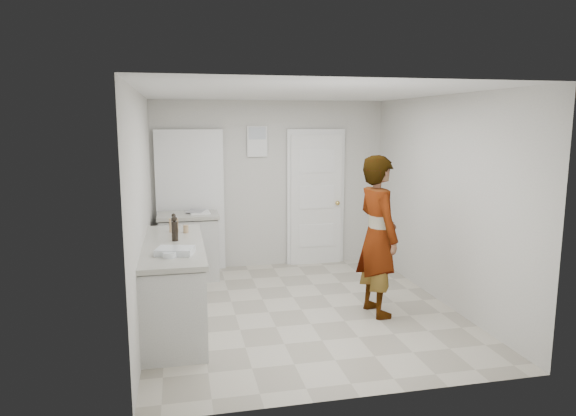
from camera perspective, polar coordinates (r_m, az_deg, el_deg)
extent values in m
plane|color=gray|center=(6.16, 1.48, -11.22)|extent=(4.00, 4.00, 0.00)
plane|color=beige|center=(7.77, -1.97, 2.62)|extent=(3.50, 0.00, 3.50)
plane|color=beige|center=(3.96, 8.43, -4.17)|extent=(3.50, 0.00, 3.50)
plane|color=beige|center=(5.69, -15.87, -0.27)|extent=(0.00, 4.00, 4.00)
plane|color=beige|center=(6.47, 16.76, 0.84)|extent=(0.00, 4.00, 4.00)
plane|color=silver|center=(5.77, 1.59, 12.68)|extent=(4.00, 4.00, 0.00)
cube|color=white|center=(7.89, 3.14, 0.89)|extent=(0.80, 0.05, 2.00)
cube|color=white|center=(7.92, 3.08, 1.14)|extent=(0.90, 0.04, 2.10)
sphere|color=gold|center=(7.95, 5.53, 0.55)|extent=(0.07, 0.07, 0.07)
cube|color=white|center=(7.66, -3.44, 7.39)|extent=(0.30, 0.02, 0.45)
cube|color=black|center=(7.66, -10.79, 0.62)|extent=(0.90, 0.05, 2.04)
cube|color=white|center=(7.63, -10.78, 0.66)|extent=(0.98, 0.02, 2.10)
cube|color=silver|center=(5.67, -12.55, -8.69)|extent=(0.60, 1.90, 0.86)
cube|color=black|center=(5.81, -12.41, -12.35)|extent=(0.56, 1.86, 0.08)
cube|color=#AAA99C|center=(5.55, -12.73, -4.07)|extent=(0.64, 1.96, 0.05)
cube|color=silver|center=(7.36, -10.95, -4.43)|extent=(0.80, 0.55, 0.86)
cube|color=black|center=(7.46, -10.85, -7.34)|extent=(0.75, 0.54, 0.08)
cube|color=#AAA99C|center=(7.26, -11.06, -0.83)|extent=(0.84, 0.61, 0.05)
imported|color=silver|center=(5.89, 9.95, -3.07)|extent=(0.52, 0.72, 1.82)
cube|color=#A68453|center=(6.08, -12.58, -1.87)|extent=(0.10, 0.06, 0.16)
cylinder|color=tan|center=(6.01, -11.28, -2.30)|extent=(0.06, 0.06, 0.09)
cylinder|color=black|center=(5.61, -12.47, -2.53)|extent=(0.07, 0.07, 0.21)
sphere|color=black|center=(5.59, -12.52, -1.17)|extent=(0.06, 0.06, 0.06)
cylinder|color=black|center=(5.83, -12.55, -2.09)|extent=(0.06, 0.06, 0.21)
sphere|color=black|center=(5.81, -12.60, -0.82)|extent=(0.05, 0.05, 0.05)
cube|color=silver|center=(5.07, -12.44, -4.68)|extent=(0.40, 0.32, 0.06)
cube|color=white|center=(5.08, -12.44, -4.76)|extent=(0.35, 0.27, 0.05)
cylinder|color=silver|center=(4.96, -13.02, -5.08)|extent=(0.13, 0.13, 0.05)
sphere|color=white|center=(4.95, -13.25, -5.11)|extent=(0.04, 0.04, 0.04)
sphere|color=white|center=(4.97, -12.79, -5.04)|extent=(0.04, 0.04, 0.04)
cube|color=white|center=(7.31, -9.77, -0.47)|extent=(0.29, 0.36, 0.01)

